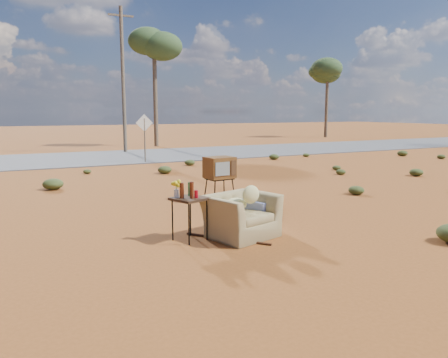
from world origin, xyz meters
name	(u,v)px	position (x,y,z in m)	size (l,w,h in m)	color
ground	(250,229)	(0.00, 0.00, 0.00)	(140.00, 140.00, 0.00)	brown
highway	(99,158)	(0.00, 15.00, 0.02)	(140.00, 7.00, 0.04)	#565659
armchair	(244,210)	(-0.33, -0.33, 0.49)	(1.55, 1.25, 1.06)	#917D4F
tv_unit	(220,168)	(0.72, 2.80, 0.85)	(0.77, 0.65, 1.14)	black
side_table	(187,196)	(-1.40, -0.14, 0.81)	(0.70, 0.70, 1.09)	#341E13
rusty_bar	(227,239)	(-0.75, -0.46, 0.02)	(0.04, 0.04, 1.67)	#4A2613
road_sign	(144,130)	(1.50, 12.00, 1.50)	(0.78, 0.06, 2.19)	brown
eucalyptus_center	(154,48)	(5.00, 21.00, 6.43)	(3.20, 3.20, 7.60)	brown
eucalyptus_right	(328,70)	(22.00, 24.00, 5.94)	(3.20, 3.20, 7.10)	brown
utility_pole_center	(123,78)	(2.00, 17.50, 4.15)	(1.40, 0.20, 8.00)	brown
scrub_patch	(144,190)	(-0.82, 4.41, 0.14)	(17.49, 8.07, 0.33)	#404B20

